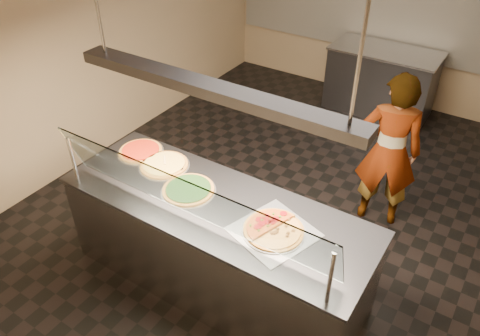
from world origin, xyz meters
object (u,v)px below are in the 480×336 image
Objects in this scene: serving_counter at (217,244)px; worker at (389,152)px; sneeze_guard at (186,198)px; perforated_tray at (274,231)px; half_pizza_sausage at (286,235)px; pizza_tomato at (141,151)px; half_pizza_pepperoni at (261,223)px; pizza_cheese at (165,164)px; pizza_spatula at (169,163)px; prep_table at (381,81)px; pizza_spinach at (189,189)px; heat_lamp_housing at (210,89)px.

serving_counter is 1.92m from worker.
perforated_tray is (0.56, 0.31, -0.29)m from sneeze_guard.
pizza_tomato is (-1.69, 0.26, -0.01)m from half_pizza_sausage.
half_pizza_pepperoni is 1.00× the size of half_pizza_sausage.
half_pizza_sausage is 1.37m from pizza_cheese.
pizza_spatula is (0.03, 0.02, 0.01)m from pizza_cheese.
pizza_tomato reaches higher than prep_table.
pizza_spatula is (-0.37, 0.19, 0.01)m from pizza_spinach.
half_pizza_sausage is 1.08× the size of pizza_spinach.
pizza_spatula is (0.37, -0.03, 0.01)m from pizza_tomato.
pizza_spinach reaches higher than prep_table.
pizza_cheese is 0.27× the size of worker.
pizza_spatula is 0.12× the size of heat_lamp_housing.
pizza_spinach is 1.04m from heat_lamp_housing.
pizza_spatula is 3.86m from prep_table.
serving_counter is 6.25× the size of pizza_tomato.
pizza_tomato is 3.92m from prep_table.
worker is at bearing 82.13° from half_pizza_sausage.
half_pizza_sausage reaches higher than pizza_cheese.
worker is 2.19m from heat_lamp_housing.
half_pizza_pepperoni is at bearing 179.12° from perforated_tray.
prep_table is at bearing 96.84° from perforated_tray.
prep_table is 0.65× the size of heat_lamp_housing.
pizza_tomato is (-1.02, 0.23, 0.48)m from serving_counter.
worker is (0.82, -2.30, 0.37)m from prep_table.
pizza_cheese reaches higher than prep_table.
serving_counter is at bearing 176.80° from perforated_tray.
pizza_cheese is at bearing 169.50° from half_pizza_pepperoni.
pizza_spinach is (-0.28, 0.36, -0.28)m from sneeze_guard.
heat_lamp_housing is at bearing 177.57° from half_pizza_sausage.
pizza_cheese is 0.30× the size of prep_table.
pizza_cheese is (-0.69, 0.18, 0.48)m from serving_counter.
sneeze_guard is at bearing -145.35° from half_pizza_pepperoni.
half_pizza_sausage is (0.67, 0.31, -0.27)m from sneeze_guard.
pizza_cheese is at bearing -101.51° from prep_table.
worker is at bearing 42.94° from pizza_cheese.
heat_lamp_housing reaches higher than prep_table.
worker is at bearing 61.51° from heat_lamp_housing.
half_pizza_pepperoni is 0.74m from pizza_spinach.
pizza_cheese is 0.04m from pizza_spatula.
sneeze_guard is 5.69× the size of pizza_tomato.
half_pizza_sausage is 0.30× the size of worker.
worker reaches higher than prep_table.
pizza_cheese is at bearing 171.19° from half_pizza_sausage.
sneeze_guard reaches higher than pizza_spinach.
prep_table is (0.77, 3.78, -0.48)m from pizza_cheese.
half_pizza_pepperoni is at bearing -3.75° from heat_lamp_housing.
half_pizza_pepperoni is at bearing -3.41° from pizza_spinach.
sneeze_guard is 1.63× the size of prep_table.
perforated_tray is 1.73m from worker.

